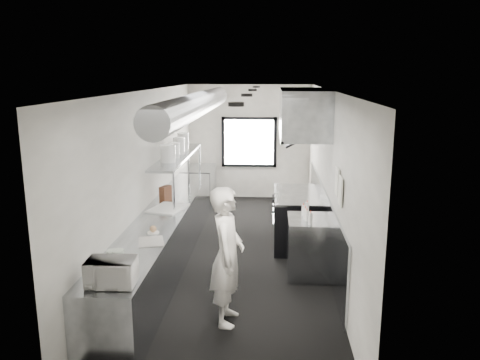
% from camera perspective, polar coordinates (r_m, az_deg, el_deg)
% --- Properties ---
extents(floor, '(3.00, 8.00, 0.01)m').
position_cam_1_polar(floor, '(8.38, -0.28, -8.92)').
color(floor, black).
rests_on(floor, ground).
extents(ceiling, '(3.00, 8.00, 0.01)m').
position_cam_1_polar(ceiling, '(7.80, -0.30, 10.59)').
color(ceiling, beige).
rests_on(ceiling, wall_back).
extents(wall_back, '(3.00, 0.02, 2.80)m').
position_cam_1_polar(wall_back, '(11.90, 1.08, 4.52)').
color(wall_back, silver).
rests_on(wall_back, floor).
extents(wall_front, '(3.00, 0.02, 2.80)m').
position_cam_1_polar(wall_front, '(4.16, -4.28, -11.14)').
color(wall_front, silver).
rests_on(wall_front, floor).
extents(wall_left, '(0.02, 8.00, 2.80)m').
position_cam_1_polar(wall_left, '(8.21, -10.79, 0.62)').
color(wall_left, silver).
rests_on(wall_left, floor).
extents(wall_right, '(0.02, 8.00, 2.80)m').
position_cam_1_polar(wall_right, '(8.01, 10.48, 0.33)').
color(wall_right, silver).
rests_on(wall_right, floor).
extents(wall_cladding, '(0.03, 5.50, 1.10)m').
position_cam_1_polar(wall_cladding, '(8.51, 9.89, -4.84)').
color(wall_cladding, gray).
rests_on(wall_cladding, wall_right).
extents(hvac_duct, '(0.40, 6.40, 0.40)m').
position_cam_1_polar(hvac_duct, '(8.28, -4.99, 8.93)').
color(hvac_duct, gray).
rests_on(hvac_duct, ceiling).
extents(service_window, '(1.36, 0.05, 1.25)m').
position_cam_1_polar(service_window, '(11.87, 1.08, 4.50)').
color(service_window, white).
rests_on(service_window, wall_back).
extents(exhaust_hood, '(0.81, 2.20, 0.88)m').
position_cam_1_polar(exhaust_hood, '(8.52, 7.50, 7.90)').
color(exhaust_hood, gray).
rests_on(exhaust_hood, ceiling).
extents(prep_counter, '(0.70, 6.00, 0.90)m').
position_cam_1_polar(prep_counter, '(7.92, -8.93, -6.91)').
color(prep_counter, gray).
rests_on(prep_counter, floor).
extents(pass_shelf, '(0.45, 3.00, 0.68)m').
position_cam_1_polar(pass_shelf, '(9.08, -7.37, 2.74)').
color(pass_shelf, gray).
rests_on(pass_shelf, prep_counter).
extents(range, '(0.88, 1.60, 0.94)m').
position_cam_1_polar(range, '(8.88, 6.76, -4.54)').
color(range, black).
rests_on(range, floor).
extents(bottle_station, '(0.65, 0.80, 0.90)m').
position_cam_1_polar(bottle_station, '(7.57, 8.14, -7.82)').
color(bottle_station, gray).
rests_on(bottle_station, floor).
extents(far_work_table, '(0.70, 1.20, 0.90)m').
position_cam_1_polar(far_work_table, '(11.41, -4.91, -0.73)').
color(far_work_table, gray).
rests_on(far_work_table, floor).
extents(notice_sheet_a, '(0.02, 0.28, 0.38)m').
position_cam_1_polar(notice_sheet_a, '(6.80, 11.43, -0.17)').
color(notice_sheet_a, white).
rests_on(notice_sheet_a, wall_right).
extents(notice_sheet_b, '(0.02, 0.28, 0.38)m').
position_cam_1_polar(notice_sheet_b, '(6.47, 11.81, -1.29)').
color(notice_sheet_b, white).
rests_on(notice_sheet_b, wall_right).
extents(line_cook, '(0.43, 0.65, 1.75)m').
position_cam_1_polar(line_cook, '(5.98, -1.53, -8.99)').
color(line_cook, silver).
rests_on(line_cook, floor).
extents(microwave, '(0.48, 0.37, 0.28)m').
position_cam_1_polar(microwave, '(5.28, -15.02, -10.52)').
color(microwave, white).
rests_on(microwave, prep_counter).
extents(deli_tub_a, '(0.19, 0.19, 0.11)m').
position_cam_1_polar(deli_tub_a, '(5.99, -14.25, -8.53)').
color(deli_tub_a, beige).
rests_on(deli_tub_a, prep_counter).
extents(deli_tub_b, '(0.16, 0.16, 0.10)m').
position_cam_1_polar(deli_tub_b, '(6.03, -14.91, -8.49)').
color(deli_tub_b, beige).
rests_on(deli_tub_b, prep_counter).
extents(newspaper, '(0.43, 0.48, 0.01)m').
position_cam_1_polar(newspaper, '(6.48, -10.50, -7.17)').
color(newspaper, silver).
rests_on(newspaper, prep_counter).
extents(small_plate, '(0.20, 0.20, 0.01)m').
position_cam_1_polar(small_plate, '(6.81, -10.25, -6.15)').
color(small_plate, white).
rests_on(small_plate, prep_counter).
extents(pastry, '(0.09, 0.09, 0.09)m').
position_cam_1_polar(pastry, '(6.80, -10.26, -5.73)').
color(pastry, tan).
rests_on(pastry, small_plate).
extents(cutting_board, '(0.65, 0.77, 0.02)m').
position_cam_1_polar(cutting_board, '(7.95, -8.53, -3.33)').
color(cutting_board, silver).
rests_on(cutting_board, prep_counter).
extents(knife_block, '(0.19, 0.26, 0.26)m').
position_cam_1_polar(knife_block, '(8.42, -8.82, -1.59)').
color(knife_block, brown).
rests_on(knife_block, prep_counter).
extents(plate_stack_a, '(0.34, 0.34, 0.31)m').
position_cam_1_polar(plate_stack_a, '(8.35, -8.52, 3.15)').
color(plate_stack_a, white).
rests_on(plate_stack_a, pass_shelf).
extents(plate_stack_b, '(0.22, 0.22, 0.28)m').
position_cam_1_polar(plate_stack_b, '(8.78, -7.85, 3.54)').
color(plate_stack_b, white).
rests_on(plate_stack_b, pass_shelf).
extents(plate_stack_c, '(0.27, 0.27, 0.32)m').
position_cam_1_polar(plate_stack_c, '(9.17, -7.25, 4.07)').
color(plate_stack_c, white).
rests_on(plate_stack_c, pass_shelf).
extents(plate_stack_d, '(0.24, 0.24, 0.35)m').
position_cam_1_polar(plate_stack_d, '(9.59, -6.75, 4.54)').
color(plate_stack_d, white).
rests_on(plate_stack_d, pass_shelf).
extents(squeeze_bottle_a, '(0.07, 0.07, 0.18)m').
position_cam_1_polar(squeeze_bottle_a, '(7.11, 8.34, -4.56)').
color(squeeze_bottle_a, silver).
rests_on(squeeze_bottle_a, bottle_station).
extents(squeeze_bottle_b, '(0.06, 0.06, 0.17)m').
position_cam_1_polar(squeeze_bottle_b, '(7.28, 7.93, -4.20)').
color(squeeze_bottle_b, silver).
rests_on(squeeze_bottle_b, bottle_station).
extents(squeeze_bottle_c, '(0.07, 0.07, 0.18)m').
position_cam_1_polar(squeeze_bottle_c, '(7.37, 7.75, -3.95)').
color(squeeze_bottle_c, silver).
rests_on(squeeze_bottle_c, bottle_station).
extents(squeeze_bottle_d, '(0.06, 0.06, 0.17)m').
position_cam_1_polar(squeeze_bottle_d, '(7.56, 7.53, -3.57)').
color(squeeze_bottle_d, silver).
rests_on(squeeze_bottle_d, bottle_station).
extents(squeeze_bottle_e, '(0.06, 0.06, 0.17)m').
position_cam_1_polar(squeeze_bottle_e, '(7.70, 7.95, -3.25)').
color(squeeze_bottle_e, silver).
rests_on(squeeze_bottle_e, bottle_station).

